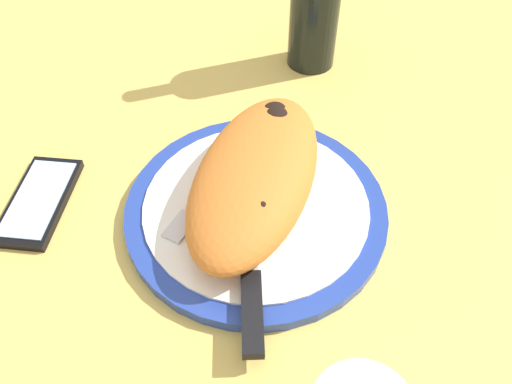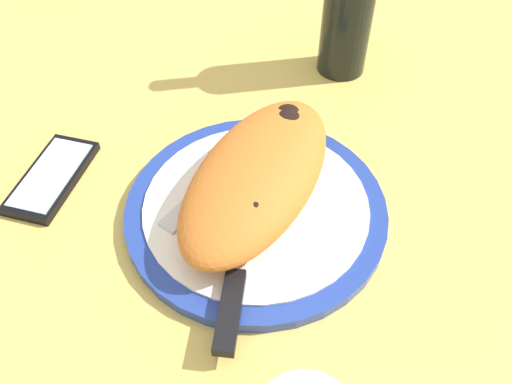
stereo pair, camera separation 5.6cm
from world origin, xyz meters
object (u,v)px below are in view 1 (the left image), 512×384
plate (256,209)px  smartphone (39,201)px  fork (202,199)px  knife (251,284)px  calzone (255,175)px

plate → smartphone: bearing=-61.0°
fork → knife: bearing=58.8°
fork → smartphone: fork is taller
calzone → knife: calzone is taller
knife → smartphone: (2.91, -26.89, -1.69)cm
plate → fork: 6.08cm
smartphone → knife: bearing=96.2°
fork → smartphone: 18.85cm
plate → calzone: size_ratio=1.02×
smartphone → plate: bearing=119.0°
fork → plate: bearing=117.0°
plate → knife: (9.09, 5.21, 1.40)cm
fork → smartphone: bearing=-60.4°
calzone → fork: bearing=-49.2°
calzone → fork: size_ratio=1.79×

